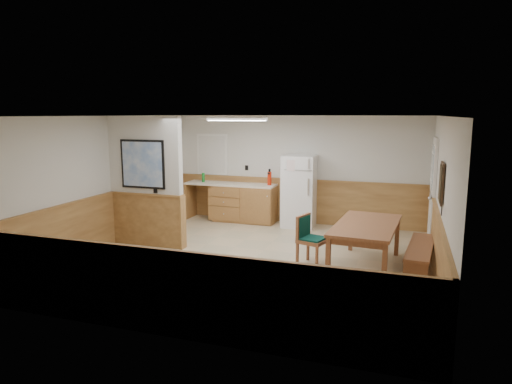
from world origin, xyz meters
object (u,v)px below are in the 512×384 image
(refrigerator, at_px, (299,191))
(fire_extinguisher, at_px, (269,178))
(soap_bottle, at_px, (203,177))
(dining_table, at_px, (366,229))
(dining_bench, at_px, (420,252))
(dining_chair, at_px, (308,236))

(refrigerator, xyz_separation_m, fire_extinguisher, (-0.73, 0.09, 0.26))
(fire_extinguisher, bearing_deg, soap_bottle, 173.21)
(dining_table, bearing_deg, soap_bottle, 152.74)
(refrigerator, bearing_deg, dining_bench, -45.48)
(fire_extinguisher, distance_m, soap_bottle, 1.67)
(dining_bench, relative_size, dining_chair, 2.00)
(dining_table, height_order, soap_bottle, soap_bottle)
(dining_table, bearing_deg, dining_bench, 5.56)
(refrigerator, xyz_separation_m, soap_bottle, (-2.40, 0.06, 0.20))
(dining_bench, height_order, soap_bottle, soap_bottle)
(fire_extinguisher, height_order, soap_bottle, fire_extinguisher)
(refrigerator, distance_m, dining_chair, 2.69)
(dining_bench, height_order, dining_chair, dining_chair)
(dining_chair, relative_size, fire_extinguisher, 2.25)
(dining_table, xyz_separation_m, soap_bottle, (-4.11, 2.50, 0.35))
(dining_table, bearing_deg, dining_chair, -168.69)
(dining_chair, height_order, soap_bottle, soap_bottle)
(refrigerator, relative_size, fire_extinguisher, 4.29)
(dining_chair, distance_m, fire_extinguisher, 3.10)
(refrigerator, height_order, dining_table, refrigerator)
(refrigerator, xyz_separation_m, dining_bench, (2.57, -2.42, -0.47))
(dining_table, bearing_deg, refrigerator, 129.05)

